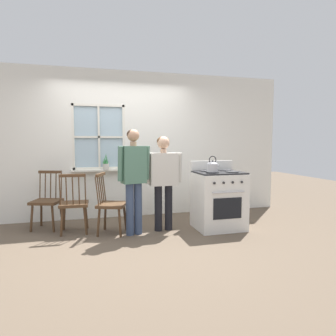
# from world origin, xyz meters

# --- Properties ---
(ground_plane) EXTENTS (16.00, 16.00, 0.00)m
(ground_plane) POSITION_xyz_m (0.00, 0.00, 0.00)
(ground_plane) COLOR brown
(wall_back) EXTENTS (6.40, 0.16, 2.70)m
(wall_back) POSITION_xyz_m (0.02, 1.40, 1.34)
(wall_back) COLOR silver
(wall_back) RESTS_ON ground_plane
(chair_by_window) EXTENTS (0.44, 0.42, 0.93)m
(chair_by_window) POSITION_xyz_m (-0.82, 0.55, 0.44)
(chair_by_window) COLOR #4C331E
(chair_by_window) RESTS_ON ground_plane
(chair_near_wall) EXTENTS (0.52, 0.53, 0.93)m
(chair_near_wall) POSITION_xyz_m (-0.28, 0.37, 0.44)
(chair_near_wall) COLOR #4C331E
(chair_near_wall) RESTS_ON ground_plane
(chair_center_cluster) EXTENTS (0.52, 0.51, 0.93)m
(chair_center_cluster) POSITION_xyz_m (-1.25, 0.90, 0.44)
(chair_center_cluster) COLOR #4C331E
(chair_center_cluster) RESTS_ON ground_plane
(person_elderly_left) EXTENTS (0.51, 0.28, 1.59)m
(person_elderly_left) POSITION_xyz_m (0.05, 0.22, 0.94)
(person_elderly_left) COLOR #384766
(person_elderly_left) RESTS_ON ground_plane
(person_teen_center) EXTENTS (0.59, 0.22, 1.49)m
(person_teen_center) POSITION_xyz_m (0.54, 0.31, 0.90)
(person_teen_center) COLOR black
(person_teen_center) RESTS_ON ground_plane
(stove) EXTENTS (0.75, 0.68, 1.08)m
(stove) POSITION_xyz_m (1.42, 0.19, 0.47)
(stove) COLOR white
(stove) RESTS_ON ground_plane
(kettle) EXTENTS (0.21, 0.17, 0.25)m
(kettle) POSITION_xyz_m (1.26, 0.06, 1.02)
(kettle) COLOR #B7B7BC
(kettle) RESTS_ON stove
(potted_plant) EXTENTS (0.12, 0.11, 0.30)m
(potted_plant) POSITION_xyz_m (-0.28, 1.31, 1.00)
(potted_plant) COLOR beige
(potted_plant) RESTS_ON wall_back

